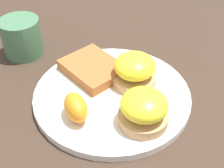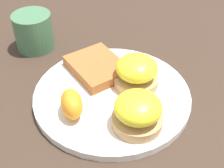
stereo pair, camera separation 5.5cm
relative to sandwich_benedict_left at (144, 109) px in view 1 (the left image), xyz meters
The scene contains 8 objects.
ground_plane 0.10m from the sandwich_benedict_left, 12.36° to the left, with size 1.10×1.10×0.00m, color #38281E.
plate 0.10m from the sandwich_benedict_left, 12.36° to the left, with size 0.29×0.29×0.01m, color silver.
sandwich_benedict_left is the anchor object (origin of this frame).
sandwich_benedict_right 0.10m from the sandwich_benedict_left, 17.35° to the right, with size 0.08×0.08×0.06m.
hashbrown_patty 0.16m from the sandwich_benedict_left, 11.11° to the left, with size 0.11×0.09×0.02m, color #9F5B2D.
orange_wedge 0.11m from the sandwich_benedict_left, 61.76° to the left, with size 0.06×0.04×0.04m, color orange.
fork 0.09m from the sandwich_benedict_left, 11.00° to the right, with size 0.20×0.08×0.00m.
cup 0.33m from the sandwich_benedict_left, 25.37° to the left, with size 0.11×0.08×0.08m.
Camera 1 is at (-0.39, 0.16, 0.39)m, focal length 50.00 mm.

